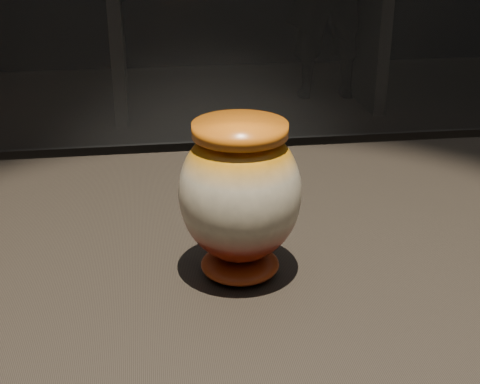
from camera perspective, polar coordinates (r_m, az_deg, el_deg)
The scene contains 2 objects.
main_vase at distance 0.78m, azimuth 0.00°, elevation -0.24°, with size 0.18×0.18×0.19m.
back_shelf at distance 4.48m, azimuth 0.73°, elevation 14.80°, with size 2.00×0.60×0.90m.
Camera 1 is at (-0.18, -0.76, 1.32)m, focal length 50.00 mm.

